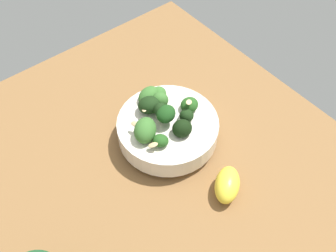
{
  "coord_description": "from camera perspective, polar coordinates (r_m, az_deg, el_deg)",
  "views": [
    {
      "loc": [
        -34.2,
        21.72,
        59.21
      ],
      "look_at": [
        -0.06,
        -5.61,
        4.0
      ],
      "focal_mm": 42.16,
      "sensor_mm": 36.0,
      "label": 1
    }
  ],
  "objects": [
    {
      "name": "lemon_wedge",
      "position": [
        0.67,
        8.55,
        -8.4
      ],
      "size": [
        7.46,
        7.95,
        4.22
      ],
      "primitive_type": "ellipsoid",
      "rotation": [
        0.0,
        0.0,
        5.37
      ],
      "color": "yellow",
      "rests_on": "ground_plane"
    },
    {
      "name": "bowl_of_broccoli",
      "position": [
        0.71,
        -0.22,
        0.01
      ],
      "size": [
        18.16,
        18.16,
        9.44
      ],
      "color": "silver",
      "rests_on": "ground_plane"
    },
    {
      "name": "ground_plane",
      "position": [
        0.73,
        -3.47,
        -4.97
      ],
      "size": [
        67.59,
        67.59,
        3.74
      ],
      "primitive_type": "cube",
      "color": "brown"
    }
  ]
}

